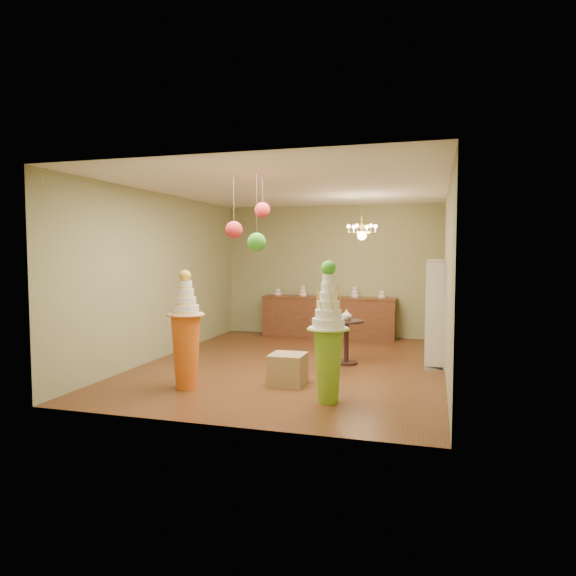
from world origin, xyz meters
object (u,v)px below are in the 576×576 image
(pedestal_green, at_px, (328,346))
(pedestal_orange, at_px, (186,341))
(round_table, at_px, (346,336))
(sideboard, at_px, (328,316))

(pedestal_green, xyz_separation_m, pedestal_orange, (-2.06, 0.09, -0.05))
(pedestal_green, xyz_separation_m, round_table, (-0.15, 2.31, -0.23))
(pedestal_green, bearing_deg, round_table, 93.69)
(pedestal_green, bearing_deg, pedestal_orange, 177.54)
(sideboard, height_order, round_table, sideboard)
(round_table, bearing_deg, sideboard, 107.83)
(pedestal_green, relative_size, pedestal_orange, 1.09)
(pedestal_orange, xyz_separation_m, round_table, (1.91, 2.22, -0.18))
(pedestal_green, distance_m, pedestal_orange, 2.07)
(round_table, bearing_deg, pedestal_orange, -130.78)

